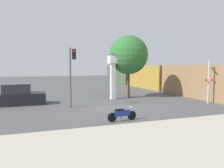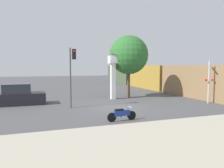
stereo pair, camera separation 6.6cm
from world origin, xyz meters
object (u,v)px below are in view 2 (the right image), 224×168
Objects in this scene: freight_train at (149,77)px; clock_tower at (113,69)px; parked_car at (19,96)px; railroad_crossing_signal at (209,80)px; street_tree at (129,55)px; motorcycle at (122,114)px; traffic_light at (72,67)px.

clock_tower is at bearing -135.17° from freight_train.
freight_train is at bearing 28.54° from parked_car.
street_tree reaches higher than railroad_crossing_signal.
motorcycle is 6.27m from traffic_light.
street_tree is (-5.17, 5.74, 2.38)m from railroad_crossing_signal.
traffic_light reaches higher than parked_car.
freight_train is 14.51m from railroad_crossing_signal.
clock_tower reaches higher than parked_car.
railroad_crossing_signal is (11.67, -1.92, -1.15)m from traffic_light.
freight_train reaches higher than motorcycle.
traffic_light is 11.88m from railroad_crossing_signal.
clock_tower is 0.14× the size of freight_train.
railroad_crossing_signal is 0.90× the size of parked_car.
parked_car is at bearing -177.26° from clock_tower.
street_tree reaches higher than clock_tower.
clock_tower is (2.46, 8.46, 2.61)m from motorcycle.
traffic_light is 7.64m from street_tree.
clock_tower is at bearing 144.00° from railroad_crossing_signal.
motorcycle is 0.50× the size of railroad_crossing_signal.
freight_train is 18.63m from traffic_light.
railroad_crossing_signal is at bearing -48.00° from street_tree.
motorcycle is 0.06× the size of freight_train.
clock_tower reaches higher than railroad_crossing_signal.
freight_train is (11.69, 17.63, 1.30)m from motorcycle.
motorcycle is 0.40× the size of traffic_light.
parked_car is (-15.74, 4.76, -1.31)m from railroad_crossing_signal.
clock_tower is 13.08m from freight_train.
clock_tower is 0.97× the size of traffic_light.
motorcycle is at bearing -123.55° from freight_train.
motorcycle is at bearing -106.23° from clock_tower.
railroad_crossing_signal is (7.12, -5.17, -0.95)m from clock_tower.
traffic_light reaches higher than motorcycle.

